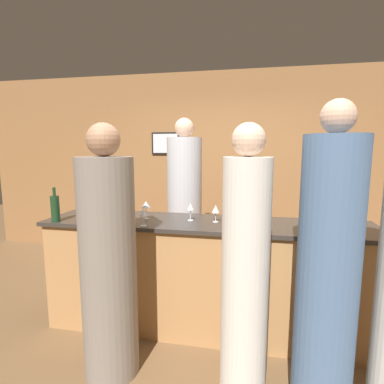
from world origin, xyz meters
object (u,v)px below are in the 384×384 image
object	(u,v)px
bartender	(185,213)
wine_bottle_0	(55,208)
guest_0	(108,263)
guest_1	(327,276)
guest_3	(245,276)

from	to	relation	value
bartender	wine_bottle_0	bearing A→B (deg)	46.25
guest_0	wine_bottle_0	bearing A→B (deg)	149.38
bartender	wine_bottle_0	distance (m)	1.39
guest_0	wine_bottle_0	world-z (taller)	guest_0
bartender	guest_1	world-z (taller)	bartender
guest_0	guest_1	size ratio (longest dim) A/B	0.95
guest_0	guest_3	size ratio (longest dim) A/B	1.01
guest_0	guest_3	world-z (taller)	guest_0
guest_0	guest_3	distance (m)	0.97
bartender	wine_bottle_0	size ratio (longest dim) A/B	6.48
guest_0	wine_bottle_0	distance (m)	0.88
wine_bottle_0	guest_0	bearing A→B (deg)	-30.62
guest_3	bartender	bearing A→B (deg)	116.39
guest_1	wine_bottle_0	size ratio (longest dim) A/B	6.27
guest_3	guest_0	bearing A→B (deg)	177.10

